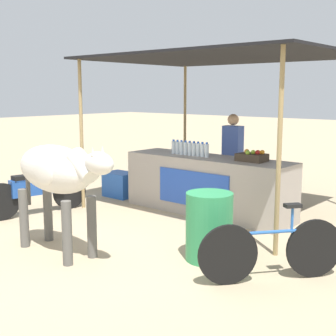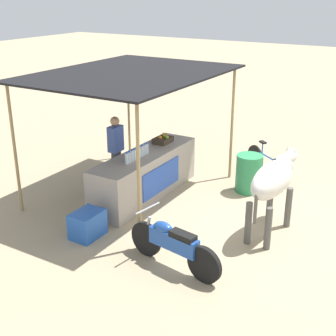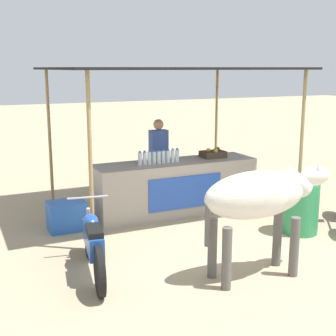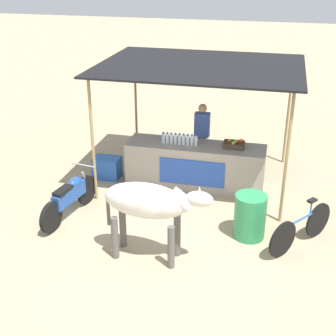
{
  "view_description": "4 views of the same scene",
  "coord_description": "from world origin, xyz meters",
  "px_view_note": "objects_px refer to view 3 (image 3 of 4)",
  "views": [
    {
      "loc": [
        4.55,
        -4.1,
        2.03
      ],
      "look_at": [
        -0.05,
        1.24,
        0.88
      ],
      "focal_mm": 50.0,
      "sensor_mm": 36.0,
      "label": 1
    },
    {
      "loc": [
        -7.68,
        -2.96,
        4.2
      ],
      "look_at": [
        -0.24,
        1.48,
        0.85
      ],
      "focal_mm": 50.0,
      "sensor_mm": 36.0,
      "label": 2
    },
    {
      "loc": [
        -3.64,
        -5.24,
        2.61
      ],
      "look_at": [
        -0.45,
        1.55,
        1.0
      ],
      "focal_mm": 50.0,
      "sensor_mm": 36.0,
      "label": 3
    },
    {
      "loc": [
        1.65,
        -7.02,
        4.73
      ],
      "look_at": [
        -0.34,
        1.08,
        0.87
      ],
      "focal_mm": 50.0,
      "sensor_mm": 36.0,
      "label": 4
    }
  ],
  "objects_px": {
    "fruit_crate": "(213,153)",
    "cooler_box": "(67,216)",
    "water_barrel": "(300,208)",
    "cow": "(260,198)",
    "stall_counter": "(175,187)",
    "motorcycle_parked": "(93,242)",
    "vendor_behind_counter": "(159,160)"
  },
  "relations": [
    {
      "from": "stall_counter",
      "to": "cooler_box",
      "type": "distance_m",
      "value": 2.05
    },
    {
      "from": "vendor_behind_counter",
      "to": "cow",
      "type": "height_order",
      "value": "vendor_behind_counter"
    },
    {
      "from": "water_barrel",
      "to": "motorcycle_parked",
      "type": "xyz_separation_m",
      "value": [
        -3.46,
        -0.09,
        0.01
      ]
    },
    {
      "from": "cooler_box",
      "to": "motorcycle_parked",
      "type": "relative_size",
      "value": 0.34
    },
    {
      "from": "cooler_box",
      "to": "water_barrel",
      "type": "relative_size",
      "value": 0.72
    },
    {
      "from": "cooler_box",
      "to": "fruit_crate",
      "type": "bearing_deg",
      "value": 2.98
    },
    {
      "from": "motorcycle_parked",
      "to": "cooler_box",
      "type": "bearing_deg",
      "value": 87.63
    },
    {
      "from": "vendor_behind_counter",
      "to": "water_barrel",
      "type": "relative_size",
      "value": 1.97
    },
    {
      "from": "motorcycle_parked",
      "to": "fruit_crate",
      "type": "bearing_deg",
      "value": 33.85
    },
    {
      "from": "motorcycle_parked",
      "to": "vendor_behind_counter",
      "type": "bearing_deg",
      "value": 51.59
    },
    {
      "from": "motorcycle_parked",
      "to": "water_barrel",
      "type": "bearing_deg",
      "value": 1.55
    },
    {
      "from": "water_barrel",
      "to": "cow",
      "type": "relative_size",
      "value": 0.46
    },
    {
      "from": "stall_counter",
      "to": "motorcycle_parked",
      "type": "relative_size",
      "value": 1.68
    },
    {
      "from": "stall_counter",
      "to": "cow",
      "type": "xyz_separation_m",
      "value": [
        -0.23,
        -2.86,
        0.55
      ]
    },
    {
      "from": "fruit_crate",
      "to": "cooler_box",
      "type": "xyz_separation_m",
      "value": [
        -2.85,
        -0.15,
        -0.79
      ]
    },
    {
      "from": "fruit_crate",
      "to": "cow",
      "type": "relative_size",
      "value": 0.24
    },
    {
      "from": "cooler_box",
      "to": "cow",
      "type": "xyz_separation_m",
      "value": [
        1.8,
        -2.77,
        0.79
      ]
    },
    {
      "from": "cow",
      "to": "motorcycle_parked",
      "type": "relative_size",
      "value": 1.02
    },
    {
      "from": "cooler_box",
      "to": "motorcycle_parked",
      "type": "distance_m",
      "value": 1.83
    },
    {
      "from": "stall_counter",
      "to": "cow",
      "type": "height_order",
      "value": "cow"
    },
    {
      "from": "fruit_crate",
      "to": "motorcycle_parked",
      "type": "height_order",
      "value": "fruit_crate"
    },
    {
      "from": "cooler_box",
      "to": "water_barrel",
      "type": "height_order",
      "value": "water_barrel"
    },
    {
      "from": "fruit_crate",
      "to": "cooler_box",
      "type": "relative_size",
      "value": 0.73
    },
    {
      "from": "vendor_behind_counter",
      "to": "cooler_box",
      "type": "relative_size",
      "value": 2.75
    },
    {
      "from": "cooler_box",
      "to": "water_barrel",
      "type": "distance_m",
      "value": 3.8
    },
    {
      "from": "motorcycle_parked",
      "to": "cow",
      "type": "bearing_deg",
      "value": -26.88
    },
    {
      "from": "vendor_behind_counter",
      "to": "motorcycle_parked",
      "type": "height_order",
      "value": "vendor_behind_counter"
    },
    {
      "from": "fruit_crate",
      "to": "cooler_box",
      "type": "bearing_deg",
      "value": -177.02
    },
    {
      "from": "fruit_crate",
      "to": "cow",
      "type": "xyz_separation_m",
      "value": [
        -1.05,
        -2.92,
        0.0
      ]
    },
    {
      "from": "vendor_behind_counter",
      "to": "cow",
      "type": "xyz_separation_m",
      "value": [
        -0.23,
        -3.62,
        0.18
      ]
    },
    {
      "from": "stall_counter",
      "to": "fruit_crate",
      "type": "bearing_deg",
      "value": 3.58
    },
    {
      "from": "water_barrel",
      "to": "cow",
      "type": "distance_m",
      "value": 1.99
    }
  ]
}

